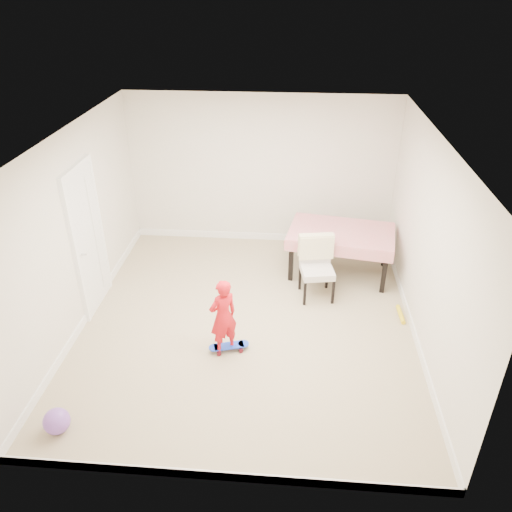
# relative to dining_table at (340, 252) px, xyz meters

# --- Properties ---
(ground) EXTENTS (5.00, 5.00, 0.00)m
(ground) POSITION_rel_dining_table_xyz_m (-1.33, -1.44, -0.38)
(ground) COLOR tan
(ground) RESTS_ON ground
(ceiling) EXTENTS (4.50, 5.00, 0.04)m
(ceiling) POSITION_rel_dining_table_xyz_m (-1.33, -1.44, 2.20)
(ceiling) COLOR white
(ceiling) RESTS_ON wall_back
(wall_back) EXTENTS (4.50, 0.04, 2.60)m
(wall_back) POSITION_rel_dining_table_xyz_m (-1.33, 1.04, 0.92)
(wall_back) COLOR beige
(wall_back) RESTS_ON ground
(wall_front) EXTENTS (4.50, 0.04, 2.60)m
(wall_front) POSITION_rel_dining_table_xyz_m (-1.33, -3.92, 0.92)
(wall_front) COLOR beige
(wall_front) RESTS_ON ground
(wall_left) EXTENTS (0.04, 5.00, 2.60)m
(wall_left) POSITION_rel_dining_table_xyz_m (-3.56, -1.44, 0.92)
(wall_left) COLOR beige
(wall_left) RESTS_ON ground
(wall_right) EXTENTS (0.04, 5.00, 2.60)m
(wall_right) POSITION_rel_dining_table_xyz_m (0.90, -1.44, 0.92)
(wall_right) COLOR beige
(wall_right) RESTS_ON ground
(door) EXTENTS (0.11, 0.94, 2.11)m
(door) POSITION_rel_dining_table_xyz_m (-3.55, -1.14, 0.65)
(door) COLOR white
(door) RESTS_ON ground
(baseboard_back) EXTENTS (4.50, 0.02, 0.12)m
(baseboard_back) POSITION_rel_dining_table_xyz_m (-1.33, 1.05, -0.32)
(baseboard_back) COLOR white
(baseboard_back) RESTS_ON ground
(baseboard_front) EXTENTS (4.50, 0.02, 0.12)m
(baseboard_front) POSITION_rel_dining_table_xyz_m (-1.33, -3.93, -0.32)
(baseboard_front) COLOR white
(baseboard_front) RESTS_ON ground
(baseboard_left) EXTENTS (0.02, 5.00, 0.12)m
(baseboard_left) POSITION_rel_dining_table_xyz_m (-3.57, -1.44, -0.32)
(baseboard_left) COLOR white
(baseboard_left) RESTS_ON ground
(baseboard_right) EXTENTS (0.02, 5.00, 0.12)m
(baseboard_right) POSITION_rel_dining_table_xyz_m (0.91, -1.44, -0.32)
(baseboard_right) COLOR white
(baseboard_right) RESTS_ON ground
(dining_table) EXTENTS (1.74, 1.26, 0.75)m
(dining_table) POSITION_rel_dining_table_xyz_m (0.00, 0.00, 0.00)
(dining_table) COLOR #AF2209
(dining_table) RESTS_ON ground
(dining_chair) EXTENTS (0.61, 0.67, 0.94)m
(dining_chair) POSITION_rel_dining_table_xyz_m (-0.38, -0.72, 0.09)
(dining_chair) COLOR silver
(dining_chair) RESTS_ON ground
(skateboard) EXTENTS (0.55, 0.33, 0.08)m
(skateboard) POSITION_rel_dining_table_xyz_m (-1.51, -2.05, -0.34)
(skateboard) COLOR #1C7DF0
(skateboard) RESTS_ON ground
(child) EXTENTS (0.45, 0.43, 1.03)m
(child) POSITION_rel_dining_table_xyz_m (-1.57, -2.07, 0.14)
(child) COLOR red
(child) RESTS_ON ground
(balloon) EXTENTS (0.28, 0.28, 0.28)m
(balloon) POSITION_rel_dining_table_xyz_m (-3.15, -3.49, -0.24)
(balloon) COLOR #834FBF
(balloon) RESTS_ON ground
(foam_toy) EXTENTS (0.07, 0.40, 0.06)m
(foam_toy) POSITION_rel_dining_table_xyz_m (0.81, -1.13, -0.35)
(foam_toy) COLOR yellow
(foam_toy) RESTS_ON ground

